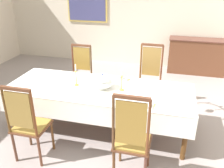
# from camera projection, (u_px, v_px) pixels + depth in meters

# --- Properties ---
(ground) EXTENTS (7.48, 6.72, 0.04)m
(ground) POSITION_uv_depth(u_px,v_px,m) (99.00, 130.00, 4.04)
(ground) COLOR gray
(back_wall) EXTENTS (7.48, 0.08, 3.03)m
(back_wall) POSITION_uv_depth(u_px,v_px,m) (136.00, 10.00, 6.40)
(back_wall) COLOR beige
(back_wall) RESTS_ON ground
(dining_table) EXTENTS (2.89, 1.06, 0.74)m
(dining_table) POSITION_uv_depth(u_px,v_px,m) (99.00, 92.00, 3.78)
(dining_table) COLOR brown
(dining_table) RESTS_ON ground
(tablecloth) EXTENTS (2.91, 1.08, 0.33)m
(tablecloth) POSITION_uv_depth(u_px,v_px,m) (99.00, 92.00, 3.78)
(tablecloth) COLOR white
(tablecloth) RESTS_ON dining_table
(chair_south_a) EXTENTS (0.44, 0.42, 1.15)m
(chair_south_a) POSITION_uv_depth(u_px,v_px,m) (28.00, 123.00, 3.14)
(chair_south_a) COLOR brown
(chair_south_a) RESTS_ON ground
(chair_north_a) EXTENTS (0.44, 0.42, 1.12)m
(chair_north_a) POSITION_uv_depth(u_px,v_px,m) (80.00, 72.00, 4.80)
(chair_north_a) COLOR #543919
(chair_north_a) RESTS_ON ground
(chair_south_b) EXTENTS (0.44, 0.42, 1.22)m
(chair_south_b) POSITION_uv_depth(u_px,v_px,m) (132.00, 138.00, 2.82)
(chair_south_b) COLOR brown
(chair_south_b) RESTS_ON ground
(chair_north_b) EXTENTS (0.44, 0.42, 1.23)m
(chair_north_b) POSITION_uv_depth(u_px,v_px,m) (150.00, 77.00, 4.47)
(chair_north_b) COLOR brown
(chair_north_b) RESTS_ON ground
(soup_tureen) EXTENTS (0.31, 0.31, 0.24)m
(soup_tureen) POSITION_uv_depth(u_px,v_px,m) (102.00, 81.00, 3.69)
(soup_tureen) COLOR white
(soup_tureen) RESTS_ON tablecloth
(candlestick_west) EXTENTS (0.07, 0.07, 0.36)m
(candlestick_west) POSITION_uv_depth(u_px,v_px,m) (76.00, 77.00, 3.77)
(candlestick_west) COLOR gold
(candlestick_west) RESTS_ON tablecloth
(candlestick_east) EXTENTS (0.07, 0.07, 0.35)m
(candlestick_east) POSITION_uv_depth(u_px,v_px,m) (122.00, 82.00, 3.61)
(candlestick_east) COLOR gold
(candlestick_east) RESTS_ON tablecloth
(bowl_near_left) EXTENTS (0.15, 0.15, 0.04)m
(bowl_near_left) POSITION_uv_depth(u_px,v_px,m) (123.00, 79.00, 4.02)
(bowl_near_left) COLOR white
(bowl_near_left) RESTS_ON tablecloth
(bowl_near_right) EXTENTS (0.17, 0.17, 0.03)m
(bowl_near_right) POSITION_uv_depth(u_px,v_px,m) (146.00, 104.00, 3.23)
(bowl_near_right) COLOR white
(bowl_near_right) RESTS_ON tablecloth
(spoon_primary) EXTENTS (0.04, 0.18, 0.01)m
(spoon_primary) POSITION_uv_depth(u_px,v_px,m) (129.00, 80.00, 4.02)
(spoon_primary) COLOR gold
(spoon_primary) RESTS_ON tablecloth
(spoon_secondary) EXTENTS (0.03, 0.18, 0.01)m
(spoon_secondary) POSITION_uv_depth(u_px,v_px,m) (155.00, 105.00, 3.23)
(spoon_secondary) COLOR gold
(spoon_secondary) RESTS_ON tablecloth
(sideboard) EXTENTS (1.44, 0.48, 0.90)m
(sideboard) POSITION_uv_depth(u_px,v_px,m) (196.00, 56.00, 6.18)
(sideboard) COLOR brown
(sideboard) RESTS_ON ground
(framed_painting) EXTENTS (1.14, 0.05, 1.10)m
(framed_painting) POSITION_uv_depth(u_px,v_px,m) (87.00, 1.00, 6.58)
(framed_painting) COLOR #D1B251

